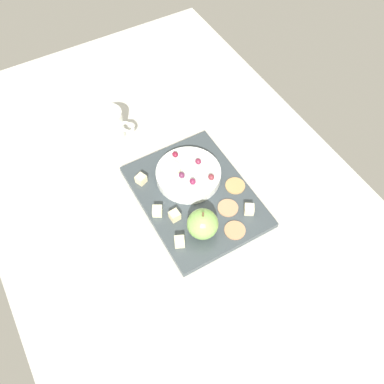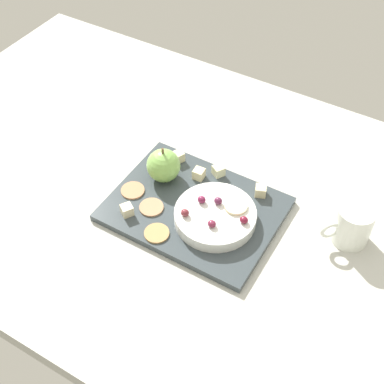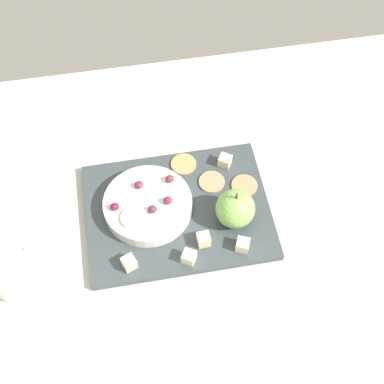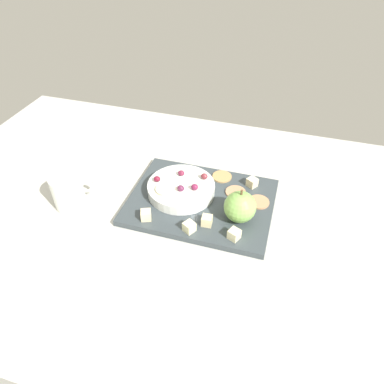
{
  "view_description": "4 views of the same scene",
  "coord_description": "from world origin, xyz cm",
  "px_view_note": "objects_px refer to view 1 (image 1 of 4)",
  "views": [
    {
      "loc": [
        -46.51,
        25.0,
        89.52
      ],
      "look_at": [
        0.47,
        -1.86,
        10.04
      ],
      "focal_mm": 38.61,
      "sensor_mm": 36.0,
      "label": 1
    },
    {
      "loc": [
        38.46,
        -66.09,
        87.8
      ],
      "look_at": [
        1.06,
        -2.92,
        8.21
      ],
      "focal_mm": 50.3,
      "sensor_mm": 36.0,
      "label": 2
    },
    {
      "loc": [
        8.87,
        48.98,
        92.68
      ],
      "look_at": [
        -0.51,
        -4.0,
        10.2
      ],
      "focal_mm": 51.71,
      "sensor_mm": 36.0,
      "label": 3
    },
    {
      "loc": [
        -14.31,
        58.37,
        62.21
      ],
      "look_at": [
        4.36,
        -3.31,
        7.53
      ],
      "focal_mm": 33.68,
      "sensor_mm": 36.0,
      "label": 4
    }
  ],
  "objects_px": {
    "cheese_cube_0": "(175,216)",
    "grape_1": "(193,181)",
    "cracker_2": "(235,230)",
    "cheese_cube_3": "(249,209)",
    "cracker_0": "(228,208)",
    "grape_4": "(211,177)",
    "cheese_cube_4": "(180,242)",
    "grape_3": "(198,161)",
    "grape_2": "(175,154)",
    "cup": "(111,124)",
    "cheese_cube_2": "(157,211)",
    "platter": "(195,196)",
    "grape_0": "(182,175)",
    "cheese_cube_1": "(141,179)",
    "apple_whole": "(202,224)",
    "serving_dish": "(188,175)",
    "cracker_1": "(235,186)",
    "apple_slice_0": "(172,168)"
  },
  "relations": [
    {
      "from": "apple_whole",
      "to": "apple_slice_0",
      "type": "bearing_deg",
      "value": -6.15
    },
    {
      "from": "cracker_1",
      "to": "grape_4",
      "type": "xyz_separation_m",
      "value": [
        0.03,
        0.05,
        0.03
      ]
    },
    {
      "from": "grape_0",
      "to": "grape_1",
      "type": "bearing_deg",
      "value": -155.25
    },
    {
      "from": "grape_1",
      "to": "serving_dish",
      "type": "bearing_deg",
      "value": -13.35
    },
    {
      "from": "cheese_cube_3",
      "to": "cup",
      "type": "xyz_separation_m",
      "value": [
        0.4,
        0.18,
        0.02
      ]
    },
    {
      "from": "cracker_1",
      "to": "apple_slice_0",
      "type": "relative_size",
      "value": 1.07
    },
    {
      "from": "cheese_cube_1",
      "to": "cheese_cube_4",
      "type": "distance_m",
      "value": 0.2
    },
    {
      "from": "grape_1",
      "to": "cup",
      "type": "xyz_separation_m",
      "value": [
        0.28,
        0.1,
        -0.01
      ]
    },
    {
      "from": "cracker_0",
      "to": "cheese_cube_3",
      "type": "bearing_deg",
      "value": -131.25
    },
    {
      "from": "cheese_cube_1",
      "to": "grape_0",
      "type": "bearing_deg",
      "value": -121.66
    },
    {
      "from": "cracker_1",
      "to": "cup",
      "type": "height_order",
      "value": "cup"
    },
    {
      "from": "cracker_2",
      "to": "cheese_cube_1",
      "type": "bearing_deg",
      "value": 28.58
    },
    {
      "from": "serving_dish",
      "to": "cracker_1",
      "type": "height_order",
      "value": "serving_dish"
    },
    {
      "from": "apple_slice_0",
      "to": "apple_whole",
      "type": "bearing_deg",
      "value": 173.85
    },
    {
      "from": "grape_1",
      "to": "platter",
      "type": "bearing_deg",
      "value": 174.25
    },
    {
      "from": "cheese_cube_3",
      "to": "cracker_2",
      "type": "height_order",
      "value": "cheese_cube_3"
    },
    {
      "from": "cheese_cube_0",
      "to": "cracker_2",
      "type": "xyz_separation_m",
      "value": [
        -0.1,
        -0.1,
        -0.01
      ]
    },
    {
      "from": "grape_0",
      "to": "apple_slice_0",
      "type": "relative_size",
      "value": 0.36
    },
    {
      "from": "cheese_cube_1",
      "to": "cheese_cube_3",
      "type": "relative_size",
      "value": 1.0
    },
    {
      "from": "cracker_2",
      "to": "cheese_cube_2",
      "type": "bearing_deg",
      "value": 45.93
    },
    {
      "from": "cheese_cube_4",
      "to": "grape_4",
      "type": "relative_size",
      "value": 1.35
    },
    {
      "from": "serving_dish",
      "to": "grape_2",
      "type": "relative_size",
      "value": 9.82
    },
    {
      "from": "cheese_cube_2",
      "to": "platter",
      "type": "bearing_deg",
      "value": -88.38
    },
    {
      "from": "cracker_2",
      "to": "grape_1",
      "type": "height_order",
      "value": "grape_1"
    },
    {
      "from": "cheese_cube_3",
      "to": "grape_3",
      "type": "height_order",
      "value": "grape_3"
    },
    {
      "from": "apple_whole",
      "to": "cracker_1",
      "type": "relative_size",
      "value": 1.44
    },
    {
      "from": "platter",
      "to": "grape_3",
      "type": "distance_m",
      "value": 0.09
    },
    {
      "from": "apple_whole",
      "to": "cracker_2",
      "type": "relative_size",
      "value": 1.44
    },
    {
      "from": "platter",
      "to": "cheese_cube_0",
      "type": "distance_m",
      "value": 0.09
    },
    {
      "from": "cheese_cube_0",
      "to": "grape_1",
      "type": "xyz_separation_m",
      "value": [
        0.05,
        -0.08,
        0.02
      ]
    },
    {
      "from": "grape_1",
      "to": "grape_4",
      "type": "distance_m",
      "value": 0.05
    },
    {
      "from": "apple_whole",
      "to": "grape_0",
      "type": "xyz_separation_m",
      "value": [
        0.15,
        -0.03,
        -0.0
      ]
    },
    {
      "from": "cheese_cube_3",
      "to": "platter",
      "type": "bearing_deg",
      "value": 38.59
    },
    {
      "from": "cup",
      "to": "cheese_cube_4",
      "type": "bearing_deg",
      "value": 179.13
    },
    {
      "from": "cracker_0",
      "to": "grape_4",
      "type": "bearing_deg",
      "value": -0.12
    },
    {
      "from": "cheese_cube_0",
      "to": "cracker_2",
      "type": "relative_size",
      "value": 0.45
    },
    {
      "from": "cheese_cube_3",
      "to": "cracker_0",
      "type": "distance_m",
      "value": 0.05
    },
    {
      "from": "cracker_2",
      "to": "grape_4",
      "type": "height_order",
      "value": "grape_4"
    },
    {
      "from": "apple_whole",
      "to": "grape_4",
      "type": "bearing_deg",
      "value": -40.22
    },
    {
      "from": "cracker_1",
      "to": "cup",
      "type": "xyz_separation_m",
      "value": [
        0.32,
        0.19,
        0.03
      ]
    },
    {
      "from": "cheese_cube_4",
      "to": "cup",
      "type": "bearing_deg",
      "value": -0.87
    },
    {
      "from": "platter",
      "to": "cracker_2",
      "type": "height_order",
      "value": "cracker_2"
    },
    {
      "from": "cheese_cube_1",
      "to": "cheese_cube_3",
      "type": "height_order",
      "value": "same"
    },
    {
      "from": "apple_whole",
      "to": "grape_4",
      "type": "height_order",
      "value": "apple_whole"
    },
    {
      "from": "cracker_0",
      "to": "grape_0",
      "type": "height_order",
      "value": "grape_0"
    },
    {
      "from": "grape_3",
      "to": "cheese_cube_2",
      "type": "bearing_deg",
      "value": 114.06
    },
    {
      "from": "apple_whole",
      "to": "cracker_2",
      "type": "height_order",
      "value": "apple_whole"
    },
    {
      "from": "grape_0",
      "to": "cracker_2",
      "type": "bearing_deg",
      "value": -167.29
    },
    {
      "from": "cheese_cube_2",
      "to": "cup",
      "type": "xyz_separation_m",
      "value": [
        0.3,
        -0.01,
        0.02
      ]
    },
    {
      "from": "grape_3",
      "to": "grape_2",
      "type": "bearing_deg",
      "value": 39.31
    }
  ]
}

